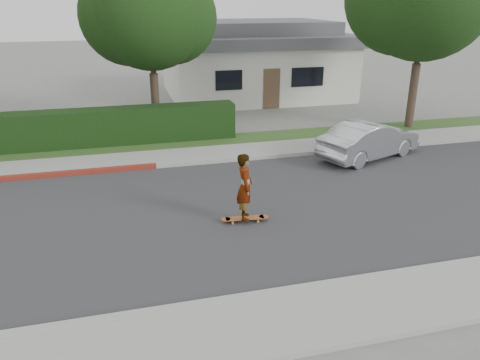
# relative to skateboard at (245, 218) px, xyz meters

# --- Properties ---
(ground) EXTENTS (120.00, 120.00, 0.00)m
(ground) POSITION_rel_skateboard_xyz_m (-2.87, 0.75, -0.11)
(ground) COLOR slate
(ground) RESTS_ON ground
(road) EXTENTS (60.00, 8.00, 0.01)m
(road) POSITION_rel_skateboard_xyz_m (-2.87, 0.75, -0.10)
(road) COLOR #2D2D30
(road) RESTS_ON ground
(curb_near) EXTENTS (60.00, 0.20, 0.15)m
(curb_near) POSITION_rel_skateboard_xyz_m (-2.87, -3.35, -0.03)
(curb_near) COLOR #9E9E99
(curb_near) RESTS_ON ground
(sidewalk_near) EXTENTS (60.00, 1.60, 0.12)m
(sidewalk_near) POSITION_rel_skateboard_xyz_m (-2.87, -4.25, -0.05)
(sidewalk_near) COLOR gray
(sidewalk_near) RESTS_ON ground
(curb_far) EXTENTS (60.00, 0.20, 0.15)m
(curb_far) POSITION_rel_skateboard_xyz_m (-2.87, 4.85, -0.03)
(curb_far) COLOR #9E9E99
(curb_far) RESTS_ON ground
(sidewalk_far) EXTENTS (60.00, 1.60, 0.12)m
(sidewalk_far) POSITION_rel_skateboard_xyz_m (-2.87, 5.75, -0.05)
(sidewalk_far) COLOR gray
(sidewalk_far) RESTS_ON ground
(planting_strip) EXTENTS (60.00, 1.60, 0.10)m
(planting_strip) POSITION_rel_skateboard_xyz_m (-2.87, 7.35, -0.06)
(planting_strip) COLOR #2D4C1E
(planting_strip) RESTS_ON ground
(hedge) EXTENTS (15.00, 1.00, 1.50)m
(hedge) POSITION_rel_skateboard_xyz_m (-5.87, 7.95, 0.64)
(hedge) COLOR black
(hedge) RESTS_ON ground
(tree_center) EXTENTS (5.66, 4.84, 7.44)m
(tree_center) POSITION_rel_skateboard_xyz_m (-1.38, 9.94, 4.79)
(tree_center) COLOR #33261C
(tree_center) RESTS_ON ground
(house) EXTENTS (10.60, 8.60, 4.30)m
(house) POSITION_rel_skateboard_xyz_m (5.13, 16.75, 1.99)
(house) COLOR beige
(house) RESTS_ON ground
(skateboard) EXTENTS (1.27, 0.37, 0.12)m
(skateboard) POSITION_rel_skateboard_xyz_m (0.00, 0.00, 0.00)
(skateboard) COLOR #C48135
(skateboard) RESTS_ON ground
(skateboarder) EXTENTS (0.53, 0.71, 1.76)m
(skateboarder) POSITION_rel_skateboard_xyz_m (0.00, 0.00, 0.90)
(skateboarder) COLOR white
(skateboarder) RESTS_ON skateboard
(car_silver) EXTENTS (4.37, 2.81, 1.36)m
(car_silver) POSITION_rel_skateboard_xyz_m (5.80, 3.99, 0.57)
(car_silver) COLOR silver
(car_silver) RESTS_ON ground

